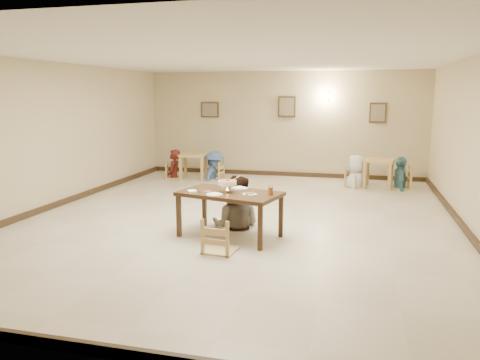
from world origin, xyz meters
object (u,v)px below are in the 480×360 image
(main_diner, at_px, (236,176))
(bg_diner_a, at_px, (173,150))
(chair_near, at_px, (220,219))
(bg_table_right, at_px, (379,165))
(bg_chair_ll, at_px, (174,162))
(curry_warmer, at_px, (227,183))
(bg_diner_b, at_px, (214,151))
(bg_table_left, at_px, (193,158))
(bg_chair_rr, at_px, (401,168))
(bg_diner_c, at_px, (357,155))
(bg_chair_rl, at_px, (357,167))
(bg_diner_d, at_px, (402,157))
(bg_chair_lr, at_px, (214,162))
(drink_glass, at_px, (271,190))
(chair_far, at_px, (235,200))
(main_table, at_px, (230,197))

(main_diner, relative_size, bg_diner_a, 1.14)
(chair_near, xyz_separation_m, bg_table_right, (2.46, 5.77, 0.09))
(chair_near, distance_m, bg_chair_ll, 6.57)
(curry_warmer, xyz_separation_m, bg_table_right, (2.56, 5.04, -0.33))
(main_diner, xyz_separation_m, bg_diner_b, (-1.81, 4.48, -0.13))
(bg_table_left, bearing_deg, chair_near, -66.45)
(bg_chair_ll, xyz_separation_m, bg_chair_rr, (6.13, 0.03, 0.07))
(bg_diner_a, xyz_separation_m, bg_diner_c, (5.04, -0.08, 0.01))
(bg_diner_a, bearing_deg, curry_warmer, 22.86)
(bg_table_right, relative_size, bg_diner_b, 0.52)
(curry_warmer, xyz_separation_m, bg_table_left, (-2.43, 5.06, -0.33))
(bg_chair_rl, height_order, bg_diner_d, bg_diner_d)
(bg_table_left, height_order, bg_diner_c, bg_diner_c)
(bg_table_left, height_order, bg_chair_ll, bg_chair_ll)
(bg_table_right, distance_m, bg_diner_a, 5.59)
(bg_diner_b, bearing_deg, bg_diner_d, -88.72)
(chair_near, xyz_separation_m, bg_chair_lr, (-1.93, 5.85, -0.02))
(chair_near, height_order, bg_diner_b, bg_diner_b)
(curry_warmer, relative_size, bg_chair_lr, 0.35)
(drink_glass, distance_m, bg_diner_d, 5.64)
(chair_far, height_order, bg_table_left, chair_far)
(main_table, bearing_deg, bg_diner_a, 135.10)
(chair_far, distance_m, curry_warmer, 0.89)
(main_table, height_order, bg_chair_rr, bg_chair_rr)
(bg_chair_rl, relative_size, bg_diner_c, 0.62)
(bg_chair_ll, bearing_deg, chair_far, -162.30)
(chair_far, xyz_separation_m, bg_chair_rr, (3.17, 4.32, 0.06))
(main_table, height_order, chair_far, chair_far)
(bg_diner_a, bearing_deg, bg_diner_d, 82.26)
(drink_glass, relative_size, bg_chair_lr, 0.16)
(bg_diner_b, bearing_deg, curry_warmer, -158.61)
(bg_diner_d, bearing_deg, bg_chair_lr, 87.38)
(main_table, distance_m, chair_far, 0.77)
(bg_chair_ll, distance_m, bg_diner_d, 6.14)
(main_diner, relative_size, bg_diner_c, 1.13)
(bg_chair_ll, height_order, bg_diner_a, bg_diner_a)
(bg_table_left, bearing_deg, bg_chair_lr, 6.42)
(bg_chair_ll, relative_size, bg_diner_c, 0.56)
(curry_warmer, distance_m, bg_chair_ll, 5.91)
(main_diner, xyz_separation_m, bg_chair_rr, (3.13, 4.45, -0.40))
(chair_far, bearing_deg, drink_glass, -27.73)
(curry_warmer, bearing_deg, drink_glass, -2.48)
(drink_glass, height_order, bg_chair_rr, bg_chair_rr)
(main_diner, xyz_separation_m, bg_chair_ll, (-3.00, 4.42, -0.47))
(bg_chair_lr, bearing_deg, curry_warmer, 24.43)
(chair_far, distance_m, bg_diner_a, 5.22)
(bg_chair_rl, bearing_deg, curry_warmer, 175.47)
(chair_far, distance_m, drink_glass, 1.18)
(chair_near, relative_size, bg_diner_d, 0.63)
(main_table, xyz_separation_m, bg_chair_ll, (-3.06, 5.03, -0.22))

